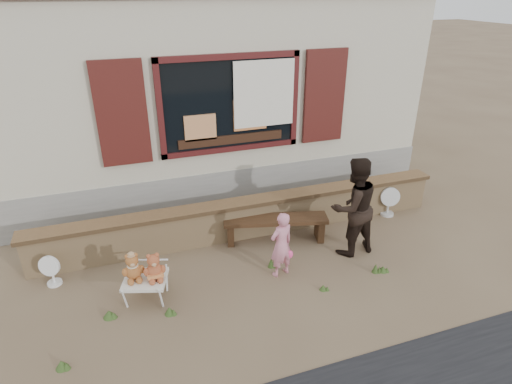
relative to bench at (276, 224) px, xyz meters
name	(u,v)px	position (x,y,z in m)	size (l,w,h in m)	color
ground	(269,266)	(-0.36, -0.66, -0.32)	(80.00, 80.00, 0.00)	brown
shopfront	(199,79)	(-0.36, 3.83, 1.68)	(8.04, 5.13, 4.00)	#B0A58E
brick_wall	(248,217)	(-0.36, 0.34, 0.02)	(7.10, 0.36, 0.67)	tan
bench	(276,224)	(0.00, 0.00, 0.00)	(1.75, 0.79, 0.44)	#332012
folding_chair	(145,280)	(-2.21, -0.81, -0.01)	(0.69, 0.65, 0.35)	silver
teddy_bear_left	(133,266)	(-2.35, -0.77, 0.23)	(0.30, 0.26, 0.40)	brown
teddy_bear_right	(154,266)	(-2.08, -0.85, 0.23)	(0.29, 0.26, 0.40)	brown
child	(281,245)	(-0.26, -0.89, 0.20)	(0.38, 0.25, 1.03)	pink
adult	(353,207)	(1.02, -0.69, 0.49)	(0.79, 0.61, 1.62)	black
fan_left	(52,270)	(-3.45, -0.04, -0.08)	(0.32, 0.21, 0.49)	white
fan_right	(389,201)	(2.32, 0.14, -0.03)	(0.37, 0.24, 0.58)	silver
grass_tufts	(225,299)	(-1.23, -1.24, -0.26)	(4.62, 1.15, 0.16)	#334C1E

